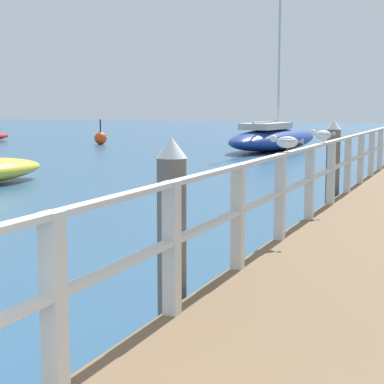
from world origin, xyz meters
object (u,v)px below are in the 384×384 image
Objects in this scene: channel_buoy at (101,138)px; dock_piling_near at (172,237)px; dock_piling_far at (333,166)px; seagull_foreground at (287,141)px; boat_1 at (274,138)px; seagull_background at (323,134)px.

dock_piling_near is at bearing -57.33° from channel_buoy.
dock_piling_far is 4.09× the size of seagull_foreground.
dock_piling_far is 0.17× the size of boat_1.
seagull_foreground is (0.37, -5.01, 0.78)m from dock_piling_far.
dock_piling_near is 4.09× the size of seagull_foreground.
seagull_foreground and seagull_background have the same top height.
dock_piling_far is (0.00, 7.71, 0.00)m from dock_piling_near.
dock_piling_far is 24.46m from channel_buoy.
seagull_background is at bearing -51.01° from channel_buoy.
dock_piling_near is at bearing -90.00° from dock_piling_far.
dock_piling_far is 1.37× the size of channel_buoy.
seagull_background is 21.47m from boat_1.
dock_piling_near is at bearing 133.17° from seagull_background.
boat_1 reaches higher than seagull_background.
channel_buoy is (-16.51, 25.75, -0.61)m from dock_piling_near.
channel_buoy is at bearing 20.41° from seagull_foreground.
boat_1 is (-6.70, 22.56, -1.16)m from seagull_foreground.
seagull_background is at bearing -65.68° from boat_1.
channel_buoy is at bearing -176.69° from boat_1.
seagull_background reaches higher than channel_buoy.
seagull_background is (0.37, -2.82, 0.78)m from dock_piling_far.
dock_piling_far is 18.65m from boat_1.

